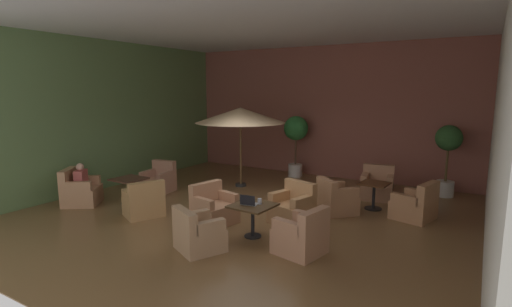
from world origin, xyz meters
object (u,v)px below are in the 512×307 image
object	(u,v)px
armchair_mid_center_north	(80,192)
potted_tree_mid_left	(296,135)
armchair_front_left_west	(302,236)
armchair_front_right_south	(377,186)
armchair_front_left_south	(198,234)
armchair_front_right_east	(415,206)
armchair_mid_center_east	(144,203)
open_laptop	(249,202)
armchair_front_left_north	(293,208)
cafe_table_front_left	(253,211)
armchair_front_left_east	(214,209)
armchair_mid_center_south	(159,181)
cafe_table_mid_center	(129,185)
armchair_front_right_north	(336,200)
potted_tree_left_corner	(448,149)
iced_drink_cup	(260,201)
cafe_table_front_right	(374,190)
patron_blue_shirt	(81,177)
patio_umbrella_tall_red	(240,115)

from	to	relation	value
armchair_mid_center_north	potted_tree_mid_left	bearing A→B (deg)	60.09
armchair_front_left_west	armchair_front_right_south	distance (m)	4.19
armchair_front_right_south	armchair_mid_center_north	world-z (taller)	armchair_mid_center_north
armchair_front_left_south	armchair_front_right_east	world-z (taller)	armchair_front_right_east
armchair_front_left_west	armchair_mid_center_east	bearing A→B (deg)	179.78
open_laptop	potted_tree_mid_left	bearing A→B (deg)	105.86
armchair_mid_center_east	armchair_front_left_north	bearing A→B (deg)	23.48
cafe_table_front_left	armchair_front_left_east	xyz separation A→B (m)	(-1.13, 0.24, -0.22)
armchair_front_left_west	armchair_front_right_east	size ratio (longest dim) A/B	0.90
armchair_mid_center_south	armchair_front_left_south	bearing A→B (deg)	-36.09
cafe_table_mid_center	armchair_mid_center_east	bearing A→B (deg)	-26.03
armchair_mid_center_north	armchair_front_right_north	bearing A→B (deg)	24.89
cafe_table_front_left	potted_tree_mid_left	distance (m)	5.50
armchair_front_left_north	armchair_front_left_east	bearing A→B (deg)	-149.18
armchair_front_right_south	potted_tree_left_corner	world-z (taller)	potted_tree_left_corner
potted_tree_mid_left	cafe_table_mid_center	bearing A→B (deg)	-114.58
cafe_table_front_left	iced_drink_cup	world-z (taller)	iced_drink_cup
cafe_table_front_right	potted_tree_left_corner	distance (m)	2.63
armchair_mid_center_north	cafe_table_front_right	bearing A→B (deg)	27.98
armchair_mid_center_east	potted_tree_mid_left	world-z (taller)	potted_tree_mid_left
patron_blue_shirt	armchair_front_right_east	bearing A→B (deg)	22.94
armchair_mid_center_north	patio_umbrella_tall_red	world-z (taller)	patio_umbrella_tall_red
armchair_mid_center_east	armchair_mid_center_north	bearing A→B (deg)	-175.24
armchair_front_left_north	armchair_front_left_south	world-z (taller)	armchair_front_left_north
armchair_mid_center_east	patio_umbrella_tall_red	world-z (taller)	patio_umbrella_tall_red
armchair_mid_center_north	open_laptop	size ratio (longest dim) A/B	3.26
cafe_table_front_left	armchair_front_left_east	size ratio (longest dim) A/B	0.86
armchair_mid_center_south	armchair_front_left_west	bearing A→B (deg)	-18.69
armchair_front_right_east	patron_blue_shirt	distance (m)	7.88
cafe_table_front_left	armchair_front_right_south	size ratio (longest dim) A/B	0.90
armchair_front_left_south	patron_blue_shirt	size ratio (longest dim) A/B	1.65
armchair_front_right_north	iced_drink_cup	xyz separation A→B (m)	(-0.79, -2.13, 0.39)
cafe_table_front_left	potted_tree_mid_left	bearing A→B (deg)	106.63
cafe_table_front_left	armchair_mid_center_south	distance (m)	4.25
cafe_table_front_left	armchair_front_right_east	distance (m)	3.71
armchair_front_left_west	patio_umbrella_tall_red	world-z (taller)	patio_umbrella_tall_red
armchair_front_left_east	potted_tree_mid_left	size ratio (longest dim) A/B	0.47
armchair_mid_center_north	cafe_table_mid_center	bearing A→B (deg)	35.37
armchair_front_right_south	iced_drink_cup	distance (m)	4.08
armchair_front_left_north	armchair_front_left_south	bearing A→B (deg)	-110.82
potted_tree_mid_left	armchair_front_left_north	bearing A→B (deg)	-65.45
armchair_front_left_east	armchair_mid_center_south	world-z (taller)	same
armchair_front_left_south	patron_blue_shirt	distance (m)	4.31
armchair_front_left_west	armchair_mid_center_north	size ratio (longest dim) A/B	0.80
armchair_front_left_west	armchair_front_right_north	size ratio (longest dim) A/B	0.83
cafe_table_front_left	armchair_front_left_south	size ratio (longest dim) A/B	0.81
armchair_front_left_south	cafe_table_mid_center	bearing A→B (deg)	157.81
armchair_front_left_south	armchair_mid_center_south	size ratio (longest dim) A/B	1.12
potted_tree_left_corner	potted_tree_mid_left	xyz separation A→B (m)	(-4.44, 0.12, 0.11)
armchair_front_right_south	potted_tree_mid_left	xyz separation A→B (m)	(-2.94, 1.25, 1.06)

